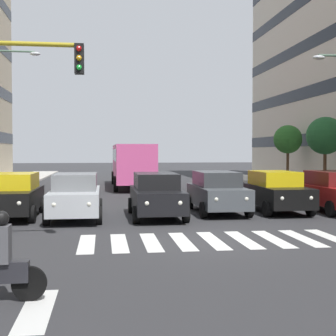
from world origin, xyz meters
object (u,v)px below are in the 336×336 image
(car_4, at_px, (75,196))
(car_5, at_px, (14,195))
(car_0, at_px, (334,191))
(car_3, at_px, (156,195))
(bus_behind_traffic, at_px, (132,161))
(car_2, at_px, (217,192))
(street_tree_2, at_px, (325,136))
(street_tree_3, at_px, (288,140))
(car_1, at_px, (275,191))

(car_4, relative_size, car_5, 1.00)
(car_0, height_order, car_3, same)
(car_0, bearing_deg, car_3, 4.93)
(car_4, xyz_separation_m, car_5, (2.38, -0.64, 0.00))
(car_0, height_order, bus_behind_traffic, bus_behind_traffic)
(car_2, bearing_deg, street_tree_2, -138.17)
(car_3, relative_size, street_tree_3, 1.04)
(car_4, relative_size, bus_behind_traffic, 0.42)
(car_5, relative_size, bus_behind_traffic, 0.42)
(car_3, bearing_deg, car_2, -159.75)
(car_0, height_order, street_tree_2, street_tree_2)
(car_2, height_order, car_3, same)
(car_1, bearing_deg, car_0, 172.06)
(car_2, distance_m, car_4, 5.84)
(car_5, bearing_deg, car_0, -179.88)
(car_5, xyz_separation_m, street_tree_2, (-16.52, -7.86, 2.59))
(car_4, bearing_deg, car_0, -176.45)
(car_0, xyz_separation_m, street_tree_2, (-3.39, -7.83, 2.59))
(car_3, xyz_separation_m, street_tree_3, (-11.01, -14.17, 2.50))
(car_0, distance_m, car_2, 5.02)
(street_tree_2, bearing_deg, car_1, 51.99)
(car_4, height_order, bus_behind_traffic, bus_behind_traffic)
(car_5, bearing_deg, car_2, -177.55)
(car_4, height_order, street_tree_2, street_tree_2)
(car_1, bearing_deg, car_2, 0.54)
(car_2, relative_size, car_5, 1.00)
(street_tree_2, bearing_deg, street_tree_3, -89.60)
(car_1, distance_m, bus_behind_traffic, 15.35)
(car_2, height_order, bus_behind_traffic, bus_behind_traffic)
(car_4, bearing_deg, car_5, -15.05)
(car_3, relative_size, street_tree_2, 1.00)
(car_5, distance_m, bus_behind_traffic, 15.79)
(bus_behind_traffic, relative_size, street_tree_3, 2.46)
(car_1, relative_size, car_4, 1.00)
(car_2, relative_size, car_4, 1.00)
(car_0, xyz_separation_m, car_3, (7.67, 0.66, 0.00))
(car_5, bearing_deg, street_tree_3, -140.61)
(car_2, relative_size, car_3, 1.00)
(car_1, xyz_separation_m, street_tree_3, (-5.81, -13.16, 2.50))
(car_3, bearing_deg, street_tree_2, -142.46)
(car_3, distance_m, car_5, 5.51)
(car_0, xyz_separation_m, car_1, (2.47, -0.34, 0.00))
(car_4, distance_m, street_tree_3, 20.15)
(car_2, bearing_deg, car_5, 2.45)
(car_5, bearing_deg, street_tree_2, -154.56)
(bus_behind_traffic, height_order, street_tree_3, street_tree_3)
(car_4, distance_m, bus_behind_traffic, 15.76)
(bus_behind_traffic, bearing_deg, street_tree_3, 173.53)
(car_1, relative_size, bus_behind_traffic, 0.42)
(car_0, xyz_separation_m, car_5, (13.14, 0.03, 0.00))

